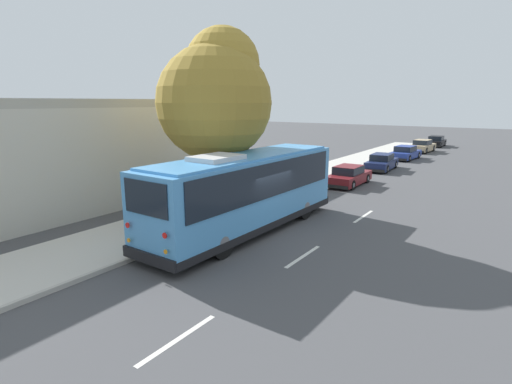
# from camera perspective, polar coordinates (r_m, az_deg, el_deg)

# --- Properties ---
(ground_plane) EXTENTS (160.00, 160.00, 0.00)m
(ground_plane) POSITION_cam_1_polar(r_m,az_deg,el_deg) (16.46, 0.41, -5.80)
(ground_plane) COLOR #474749
(sidewalk_slab) EXTENTS (80.00, 3.77, 0.15)m
(sidewalk_slab) POSITION_cam_1_polar(r_m,az_deg,el_deg) (18.73, -9.29, -3.41)
(sidewalk_slab) COLOR beige
(sidewalk_slab) RESTS_ON ground
(curb_strip) EXTENTS (80.00, 0.14, 0.15)m
(curb_strip) POSITION_cam_1_polar(r_m,az_deg,el_deg) (17.48, -4.63, -4.45)
(curb_strip) COLOR #AAA69D
(curb_strip) RESTS_ON ground
(shuttle_bus) EXTENTS (10.37, 2.66, 3.35)m
(shuttle_bus) POSITION_cam_1_polar(r_m,az_deg,el_deg) (16.14, -1.36, 0.46)
(shuttle_bus) COLOR #4C93D1
(shuttle_bus) RESTS_ON ground
(parked_sedan_maroon) EXTENTS (4.32, 1.75, 1.26)m
(parked_sedan_maroon) POSITION_cam_1_polar(r_m,az_deg,el_deg) (26.30, 13.09, 2.23)
(parked_sedan_maroon) COLOR maroon
(parked_sedan_maroon) RESTS_ON ground
(parked_sedan_navy) EXTENTS (4.56, 1.86, 1.28)m
(parked_sedan_navy) POSITION_cam_1_polar(r_m,az_deg,el_deg) (32.92, 17.52, 4.05)
(parked_sedan_navy) COLOR #19234C
(parked_sedan_navy) RESTS_ON ground
(parked_sedan_blue) EXTENTS (4.56, 1.98, 1.26)m
(parked_sedan_blue) POSITION_cam_1_polar(r_m,az_deg,el_deg) (39.76, 20.55, 5.23)
(parked_sedan_blue) COLOR navy
(parked_sedan_blue) RESTS_ON ground
(parked_sedan_tan) EXTENTS (4.59, 1.93, 1.33)m
(parked_sedan_tan) POSITION_cam_1_polar(r_m,az_deg,el_deg) (46.25, 22.68, 6.05)
(parked_sedan_tan) COLOR tan
(parked_sedan_tan) RESTS_ON ground
(parked_sedan_black) EXTENTS (4.40, 1.80, 1.26)m
(parked_sedan_black) POSITION_cam_1_polar(r_m,az_deg,el_deg) (52.94, 24.33, 6.59)
(parked_sedan_black) COLOR black
(parked_sedan_black) RESTS_ON ground
(street_tree) EXTENTS (5.07, 5.07, 8.34)m
(street_tree) POSITION_cam_1_polar(r_m,az_deg,el_deg) (18.13, -5.74, 13.64)
(street_tree) COLOR brown
(street_tree) RESTS_ON sidewalk_slab
(sign_post_near) EXTENTS (0.06, 0.22, 1.47)m
(sign_post_near) POSITION_cam_1_polar(r_m,az_deg,el_deg) (14.27, -17.89, -5.53)
(sign_post_near) COLOR gray
(sign_post_near) RESTS_ON sidewalk_slab
(sign_post_far) EXTENTS (0.06, 0.22, 1.52)m
(sign_post_far) POSITION_cam_1_polar(r_m,az_deg,el_deg) (15.56, -11.79, -3.57)
(sign_post_far) COLOR gray
(sign_post_far) RESTS_ON sidewalk_slab
(fire_hydrant) EXTENTS (0.22, 0.22, 0.81)m
(fire_hydrant) POSITION_cam_1_polar(r_m,az_deg,el_deg) (22.36, 4.40, 0.63)
(fire_hydrant) COLOR #99999E
(fire_hydrant) RESTS_ON sidewalk_slab
(building_backdrop) EXTENTS (22.39, 6.88, 5.37)m
(building_backdrop) POSITION_cam_1_polar(r_m,az_deg,el_deg) (23.02, -24.84, 4.74)
(building_backdrop) COLOR beige
(building_backdrop) RESTS_ON ground
(lane_stripe_behind) EXTENTS (2.40, 0.14, 0.01)m
(lane_stripe_behind) POSITION_cam_1_polar(r_m,az_deg,el_deg) (9.76, -11.05, -19.92)
(lane_stripe_behind) COLOR silver
(lane_stripe_behind) RESTS_ON ground
(lane_stripe_mid) EXTENTS (2.40, 0.14, 0.01)m
(lane_stripe_mid) POSITION_cam_1_polar(r_m,az_deg,el_deg) (14.11, 6.75, -9.11)
(lane_stripe_mid) COLOR silver
(lane_stripe_mid) RESTS_ON ground
(lane_stripe_ahead) EXTENTS (2.40, 0.14, 0.01)m
(lane_stripe_ahead) POSITION_cam_1_polar(r_m,az_deg,el_deg) (19.36, 15.09, -3.38)
(lane_stripe_ahead) COLOR silver
(lane_stripe_ahead) RESTS_ON ground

